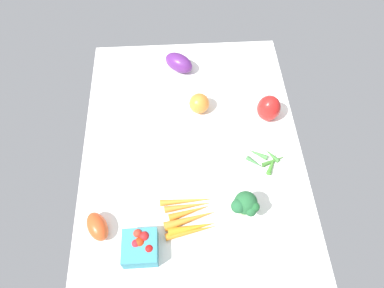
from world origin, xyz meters
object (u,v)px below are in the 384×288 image
Objects in this scene: eggplant at (179,63)px; carrot_bunch at (190,218)px; berry_basket at (140,247)px; okra_pile at (266,159)px; bell_pepper_red at (269,108)px; broccoli_head at (245,205)px; roma_tomato at (97,227)px; heirloom_tomato_orange at (199,103)px.

eggplant reaches higher than carrot_bunch.
eggplant reaches higher than berry_basket.
bell_pepper_red is at bearing -9.86° from okra_pile.
carrot_bunch is (-1.05, 16.52, -5.61)cm from broccoli_head.
berry_basket is at bearing -144.92° from roma_tomato.
carrot_bunch reaches higher than okra_pile.
broccoli_head reaches higher than okra_pile.
bell_pepper_red is (-25.91, -31.34, 1.55)cm from eggplant.
roma_tomato is (-65.58, 26.86, -0.69)cm from eggplant.
eggplant is 63.87cm from carrot_bunch.
eggplant is at bearing 50.42° from bell_pepper_red.
broccoli_head is (-62.76, -17.57, 3.32)cm from eggplant.
bell_pepper_red reaches higher than berry_basket.
heirloom_tomato_orange is (51.24, -20.56, 0.57)cm from berry_basket.
okra_pile is at bearing -29.87° from broccoli_head.
eggplant is 1.27× the size of roma_tomato.
broccoli_head reaches higher than bell_pepper_red.
berry_basket is at bearing 135.85° from bell_pepper_red.
heirloom_tomato_orange reaches higher than berry_basket.
bell_pepper_red is (37.91, -30.29, 3.83)cm from carrot_bunch.
heirloom_tomato_orange is at bearing 42.77° from okra_pile.
broccoli_head is 43.05cm from heirloom_tomato_orange.
broccoli_head reaches higher than heirloom_tomato_orange.
bell_pepper_red is at bearing -38.62° from carrot_bunch.
okra_pile is at bearing -56.21° from berry_basket.
eggplant is 22.27cm from heirloom_tomato_orange.
okra_pile is (19.44, -27.07, -0.45)cm from carrot_bunch.
heirloom_tomato_orange is at bearing -7.57° from carrot_bunch.
eggplant is 40.70cm from bell_pepper_red.
bell_pepper_red is 1.37× the size of heirloom_tomato_orange.
eggplant reaches higher than roma_tomato.
bell_pepper_red is at bearing -44.15° from berry_basket.
heirloom_tomato_orange is at bearing 145.38° from eggplant.
okra_pile is (21.20, -54.99, -2.04)cm from roma_tomato.
broccoli_head is 1.04× the size of berry_basket.
berry_basket is 1.36× the size of heirloom_tomato_orange.
okra_pile is at bearing -137.23° from heirloom_tomato_orange.
berry_basket is 0.70× the size of okra_pile.
roma_tomato is (-2.82, 44.43, -4.02)cm from broccoli_head.
carrot_bunch is (8.65, -14.91, -1.90)cm from berry_basket.
carrot_bunch is (1.77, -27.91, -1.59)cm from roma_tomato.
okra_pile is 31.67cm from heirloom_tomato_orange.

